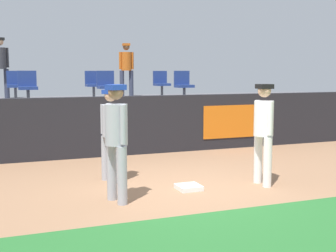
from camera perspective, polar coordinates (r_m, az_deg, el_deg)
The scene contains 16 objects.
ground_plane at distance 7.91m, azimuth 1.32°, elevation -8.06°, with size 60.00×60.00×0.00m, color #936B4C.
grass_foreground_strip at distance 5.60m, azimuth 12.36°, elevation -14.55°, with size 18.00×2.80×0.01m, color #26662B.
first_base at distance 7.94m, azimuth 2.62°, elevation -7.71°, with size 0.40×0.40×0.08m, color white.
player_fielder_home at distance 8.26m, azimuth 11.92°, elevation -0.15°, with size 0.36×0.56×1.82m.
player_runner_visitor at distance 7.03m, azimuth -6.52°, elevation -1.10°, with size 0.43×0.50×1.84m.
player_coach_visitor at distance 8.42m, azimuth -7.19°, elevation -0.32°, with size 0.45×0.45×1.71m.
field_wall at distance 11.12m, azimuth -5.65°, elevation 0.04°, with size 18.00×0.26×1.44m.
bleacher_platform at distance 13.61m, azimuth -8.58°, elevation 0.77°, with size 18.00×4.80×1.22m, color #59595E.
seat_front_left at distance 12.12m, azimuth -17.25°, elevation 4.93°, with size 0.46×0.44×0.84m.
seat_front_center at distance 12.43m, azimuth -7.76°, elevation 5.22°, with size 0.48×0.44×0.84m.
seat_back_right at distance 14.80m, azimuth -0.86°, elevation 5.53°, with size 0.47×0.44×0.84m.
seat_back_left at distance 13.90m, azimuth -18.68°, elevation 5.08°, with size 0.45×0.44×0.84m.
seat_front_right at distance 13.14m, azimuth 1.93°, elevation 5.36°, with size 0.47×0.44×0.84m.
seat_back_center at distance 14.19m, azimuth -9.40°, elevation 5.38°, with size 0.46×0.44×0.84m.
spectator_hooded at distance 15.00m, azimuth -5.25°, elevation 7.54°, with size 0.48×0.36×1.73m.
spectator_capped at distance 14.62m, azimuth -20.34°, elevation 7.39°, with size 0.50×0.43×1.83m.
Camera 1 is at (-2.91, -7.06, 2.03)m, focal length 48.44 mm.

